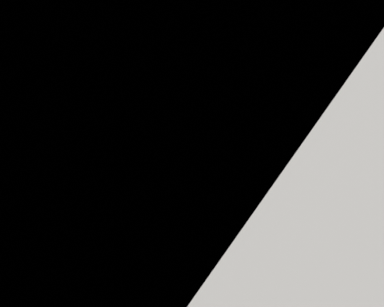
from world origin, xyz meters
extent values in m
plane|color=black|center=(0.00, 0.00, 0.00)|extent=(60.00, 60.00, 0.00)
cube|color=slate|center=(0.00, 4.20, 0.02)|extent=(24.00, 3.20, 0.04)
cube|color=yellow|center=(-1.33, -0.33, 0.79)|extent=(4.21, 2.68, 0.99)
cube|color=#1E232B|center=(-1.63, -0.42, 1.67)|extent=(2.65, 2.07, 0.77)
cylinder|color=black|center=(-0.28, 0.70, 0.30)|extent=(0.64, 0.37, 0.60)
cylinder|color=black|center=(0.11, -0.68, 0.30)|extent=(0.64, 0.37, 0.60)
cylinder|color=black|center=(-2.76, 0.01, 0.30)|extent=(0.64, 0.37, 0.60)
cylinder|color=black|center=(-2.38, -1.36, 0.30)|extent=(0.64, 0.37, 0.60)
cube|color=#191E38|center=(-5.64, 1.94, 0.77)|extent=(4.57, 2.59, 0.95)
cube|color=#1E232B|center=(-5.97, 2.01, 1.61)|extent=(2.84, 2.03, 0.73)
cylinder|color=black|center=(-4.10, 2.37, 0.30)|extent=(0.63, 0.34, 0.60)
cylinder|color=black|center=(-4.40, 0.93, 0.30)|extent=(0.63, 0.34, 0.60)
cylinder|color=#197A2D|center=(4.10, 2.48, 0.31)|extent=(0.22, 0.22, 0.62)
sphere|color=#197A2D|center=(4.10, 2.48, 0.67)|extent=(0.26, 0.26, 0.26)
cylinder|color=#197A2D|center=(3.94, 2.48, 0.38)|extent=(0.10, 0.09, 0.09)
cylinder|color=#197A2D|center=(4.26, 2.48, 0.38)|extent=(0.10, 0.09, 0.09)
cylinder|color=#2D2D2D|center=(4.10, 2.48, 0.03)|extent=(0.31, 0.31, 0.06)
cube|color=#B2262D|center=(4.89, 2.21, 1.12)|extent=(0.34, 0.42, 0.55)
sphere|color=tan|center=(4.89, 2.21, 1.51)|extent=(0.22, 0.22, 0.22)
cylinder|color=#1E1E2D|center=(4.87, 2.12, 0.42)|extent=(0.13, 0.13, 0.85)
cylinder|color=#1E1E2D|center=(4.92, 2.29, 0.42)|extent=(0.13, 0.13, 0.85)
cylinder|color=#B2262D|center=(4.82, 1.98, 1.12)|extent=(0.09, 0.09, 0.50)
cylinder|color=#B2262D|center=(4.97, 2.44, 1.12)|extent=(0.09, 0.09, 0.50)
cylinder|color=#B7BABF|center=(-2.37, 5.17, 0.53)|extent=(0.04, 0.04, 1.05)
cylinder|color=#B7BABF|center=(-0.26, 5.17, 0.53)|extent=(0.04, 0.04, 1.05)
cylinder|color=#B7BABF|center=(1.85, 5.17, 0.53)|extent=(0.04, 0.04, 1.05)
cylinder|color=#B7BABF|center=(3.96, 5.17, 0.53)|extent=(0.04, 0.04, 1.05)
cylinder|color=#B7BABF|center=(-1.31, 5.17, 1.00)|extent=(10.54, 0.04, 0.04)
cylinder|color=#B7BABF|center=(-1.31, 5.17, 0.58)|extent=(10.54, 0.04, 0.04)
cylinder|color=#4C4C51|center=(4.95, 3.81, 1.20)|extent=(0.07, 0.07, 2.40)
cube|color=black|center=(4.95, 3.81, 2.15)|extent=(0.04, 0.44, 0.44)
cylinder|color=black|center=(-0.13, -0.63, 0.00)|extent=(3.69, 3.69, 0.01)
camera|label=1|loc=(6.74, 11.76, 4.99)|focal=35.00mm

